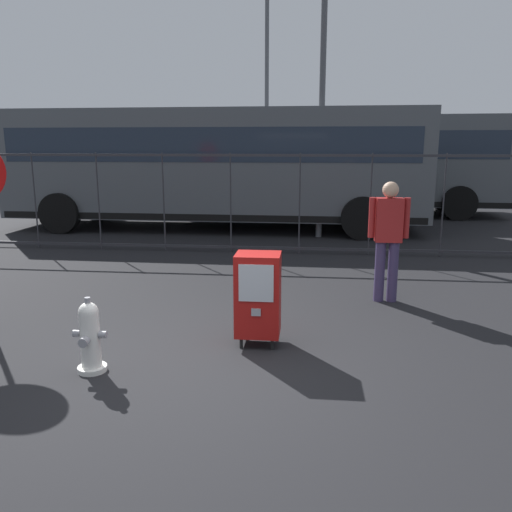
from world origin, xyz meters
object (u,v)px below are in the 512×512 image
at_px(fire_hydrant, 90,337).
at_px(pedestrian, 388,235).
at_px(newspaper_box_primary, 258,294).
at_px(bus_far, 333,159).
at_px(bus_near, 215,162).
at_px(street_light_near_left, 267,64).
at_px(street_light_near_right, 324,27).

height_order(fire_hydrant, pedestrian, pedestrian).
bearing_deg(newspaper_box_primary, pedestrian, 48.01).
height_order(newspaper_box_primary, bus_far, bus_far).
distance_m(newspaper_box_primary, bus_far, 11.62).
bearing_deg(fire_hydrant, newspaper_box_primary, 29.40).
distance_m(bus_near, street_light_near_left, 6.19).
distance_m(street_light_near_left, street_light_near_right, 6.54).
relative_size(pedestrian, bus_far, 0.16).
distance_m(newspaper_box_primary, bus_near, 8.24).
relative_size(bus_near, street_light_near_left, 1.23).
xyz_separation_m(bus_near, bus_far, (3.12, 3.57, 0.00)).
distance_m(newspaper_box_primary, pedestrian, 2.44).
bearing_deg(newspaper_box_primary, bus_near, 103.60).
distance_m(pedestrian, street_light_near_left, 12.34).
distance_m(bus_near, street_light_near_right, 4.12).
bearing_deg(pedestrian, fire_hydrant, -139.83).
relative_size(newspaper_box_primary, bus_near, 0.10).
bearing_deg(fire_hydrant, pedestrian, 40.17).
relative_size(pedestrian, street_light_near_left, 0.20).
xyz_separation_m(fire_hydrant, pedestrian, (3.15, 2.66, 0.60)).
xyz_separation_m(bus_far, street_light_near_left, (-2.26, 1.69, 3.15)).
relative_size(pedestrian, bus_near, 0.16).
xyz_separation_m(newspaper_box_primary, street_light_near_right, (0.75, 6.90, 4.11)).
bearing_deg(street_light_near_right, pedestrian, -80.37).
bearing_deg(street_light_near_left, bus_far, -36.77).
xyz_separation_m(fire_hydrant, newspaper_box_primary, (1.53, 0.86, 0.22)).
relative_size(newspaper_box_primary, street_light_near_right, 0.12).
height_order(newspaper_box_primary, street_light_near_right, street_light_near_right).
height_order(fire_hydrant, bus_near, bus_near).
distance_m(fire_hydrant, newspaper_box_primary, 1.77).
xyz_separation_m(newspaper_box_primary, bus_far, (1.20, 11.50, 1.14)).
relative_size(street_light_near_left, street_light_near_right, 1.04).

